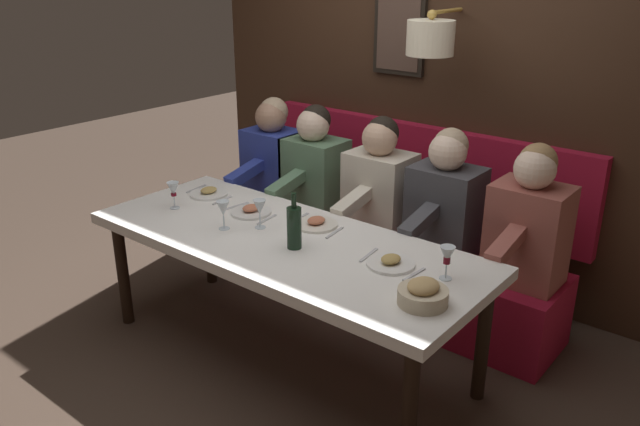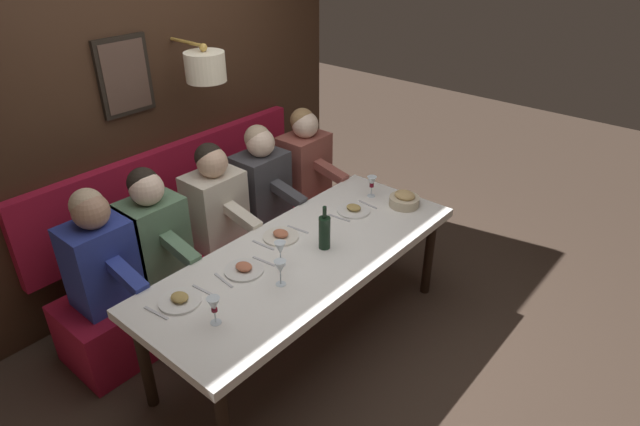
# 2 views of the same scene
# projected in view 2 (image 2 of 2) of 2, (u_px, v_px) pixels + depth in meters

# --- Properties ---
(ground_plane) EXTENTS (12.00, 12.00, 0.00)m
(ground_plane) POSITION_uv_depth(u_px,v_px,m) (306.00, 340.00, 3.78)
(ground_plane) COLOR #423328
(dining_table) EXTENTS (0.90, 2.24, 0.74)m
(dining_table) POSITION_uv_depth(u_px,v_px,m) (305.00, 261.00, 3.44)
(dining_table) COLOR white
(dining_table) RESTS_ON ground_plane
(banquette_bench) EXTENTS (0.52, 2.44, 0.45)m
(banquette_bench) POSITION_uv_depth(u_px,v_px,m) (221.00, 266.00, 4.17)
(banquette_bench) COLOR maroon
(banquette_bench) RESTS_ON ground_plane
(back_wall_panel) EXTENTS (0.59, 3.64, 2.90)m
(back_wall_panel) POSITION_uv_depth(u_px,v_px,m) (155.00, 109.00, 3.92)
(back_wall_panel) COLOR #382316
(back_wall_panel) RESTS_ON ground_plane
(diner_nearest) EXTENTS (0.60, 0.40, 0.79)m
(diner_nearest) POSITION_uv_depth(u_px,v_px,m) (305.00, 157.00, 4.52)
(diner_nearest) COLOR #934C42
(diner_nearest) RESTS_ON banquette_bench
(diner_near) EXTENTS (0.60, 0.40, 0.79)m
(diner_near) POSITION_uv_depth(u_px,v_px,m) (261.00, 178.00, 4.19)
(diner_near) COLOR #3D3D42
(diner_near) RESTS_ON banquette_bench
(diner_middle) EXTENTS (0.60, 0.40, 0.79)m
(diner_middle) POSITION_uv_depth(u_px,v_px,m) (215.00, 199.00, 3.88)
(diner_middle) COLOR beige
(diner_middle) RESTS_ON banquette_bench
(diner_far) EXTENTS (0.60, 0.40, 0.79)m
(diner_far) POSITION_uv_depth(u_px,v_px,m) (153.00, 228.00, 3.53)
(diner_far) COLOR #567A5B
(diner_far) RESTS_ON banquette_bench
(diner_farthest) EXTENTS (0.60, 0.40, 0.79)m
(diner_farthest) POSITION_uv_depth(u_px,v_px,m) (100.00, 252.00, 3.28)
(diner_farthest) COLOR #283893
(diner_farthest) RESTS_ON banquette_bench
(place_setting_0) EXTENTS (0.24, 0.33, 0.05)m
(place_setting_0) POSITION_uv_depth(u_px,v_px,m) (244.00, 269.00, 3.23)
(place_setting_0) COLOR silver
(place_setting_0) RESTS_ON dining_table
(place_setting_1) EXTENTS (0.24, 0.32, 0.05)m
(place_setting_1) POSITION_uv_depth(u_px,v_px,m) (281.00, 236.00, 3.56)
(place_setting_1) COLOR silver
(place_setting_1) RESTS_ON dining_table
(place_setting_2) EXTENTS (0.24, 0.32, 0.05)m
(place_setting_2) POSITION_uv_depth(u_px,v_px,m) (354.00, 210.00, 3.86)
(place_setting_2) COLOR white
(place_setting_2) RESTS_ON dining_table
(place_setting_3) EXTENTS (0.24, 0.32, 0.05)m
(place_setting_3) POSITION_uv_depth(u_px,v_px,m) (180.00, 300.00, 2.97)
(place_setting_3) COLOR white
(place_setting_3) RESTS_ON dining_table
(wine_glass_0) EXTENTS (0.07, 0.07, 0.16)m
(wine_glass_0) POSITION_uv_depth(u_px,v_px,m) (214.00, 306.00, 2.77)
(wine_glass_0) COLOR silver
(wine_glass_0) RESTS_ON dining_table
(wine_glass_1) EXTENTS (0.07, 0.07, 0.16)m
(wine_glass_1) POSITION_uv_depth(u_px,v_px,m) (372.00, 182.00, 4.02)
(wine_glass_1) COLOR silver
(wine_glass_1) RESTS_ON dining_table
(wine_glass_2) EXTENTS (0.07, 0.07, 0.16)m
(wine_glass_2) POSITION_uv_depth(u_px,v_px,m) (280.00, 249.00, 3.23)
(wine_glass_2) COLOR silver
(wine_glass_2) RESTS_ON dining_table
(wine_glass_3) EXTENTS (0.07, 0.07, 0.16)m
(wine_glass_3) POSITION_uv_depth(u_px,v_px,m) (280.00, 268.00, 3.06)
(wine_glass_3) COLOR silver
(wine_glass_3) RESTS_ON dining_table
(wine_bottle) EXTENTS (0.08, 0.08, 0.30)m
(wine_bottle) POSITION_uv_depth(u_px,v_px,m) (325.00, 232.00, 3.40)
(wine_bottle) COLOR black
(wine_bottle) RESTS_ON dining_table
(bread_bowl) EXTENTS (0.22, 0.22, 0.12)m
(bread_bowl) POSITION_uv_depth(u_px,v_px,m) (404.00, 200.00, 3.92)
(bread_bowl) COLOR beige
(bread_bowl) RESTS_ON dining_table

